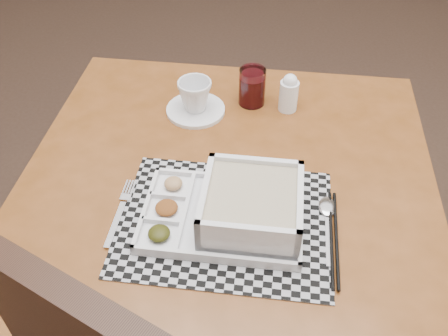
{
  "coord_description": "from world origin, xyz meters",
  "views": [
    {
      "loc": [
        0.24,
        -1.56,
        1.45
      ],
      "look_at": [
        0.13,
        -0.85,
        0.78
      ],
      "focal_mm": 40.0,
      "sensor_mm": 36.0,
      "label": 1
    }
  ],
  "objects": [
    {
      "name": "dining_table",
      "position": [
        0.13,
        -0.78,
        0.61
      ],
      "size": [
        0.92,
        0.92,
        0.68
      ],
      "color": "#592F10",
      "rests_on": "ground"
    },
    {
      "name": "serving_tray",
      "position": [
        0.18,
        -0.9,
        0.72
      ],
      "size": [
        0.32,
        0.22,
        0.09
      ],
      "color": "silver",
      "rests_on": "placemat"
    },
    {
      "name": "cup",
      "position": [
        0.02,
        -0.55,
        0.73
      ],
      "size": [
        0.11,
        0.11,
        0.08
      ],
      "primitive_type": "imported",
      "rotation": [
        0.0,
        0.0,
        -0.36
      ],
      "color": "silver",
      "rests_on": "saucer"
    },
    {
      "name": "saucer",
      "position": [
        0.02,
        -0.55,
        0.69
      ],
      "size": [
        0.15,
        0.15,
        0.01
      ],
      "primitive_type": "cylinder",
      "color": "silver",
      "rests_on": "dining_table"
    },
    {
      "name": "fork",
      "position": [
        -0.07,
        -0.91,
        0.69
      ],
      "size": [
        0.02,
        0.19,
        0.0
      ],
      "color": "#BBBAC1",
      "rests_on": "placemat"
    },
    {
      "name": "juice_glass",
      "position": [
        0.16,
        -0.5,
        0.73
      ],
      "size": [
        0.07,
        0.07,
        0.1
      ],
      "color": "white",
      "rests_on": "dining_table"
    },
    {
      "name": "placemat",
      "position": [
        0.15,
        -0.91,
        0.68
      ],
      "size": [
        0.43,
        0.34,
        0.0
      ],
      "primitive_type": "cube",
      "rotation": [
        0.0,
        0.0,
        0.01
      ],
      "color": "#9C9DA3",
      "rests_on": "dining_table"
    },
    {
      "name": "creamer_bottle",
      "position": [
        0.25,
        -0.51,
        0.73
      ],
      "size": [
        0.05,
        0.05,
        0.1
      ],
      "color": "silver",
      "rests_on": "dining_table"
    },
    {
      "name": "floor",
      "position": [
        0.0,
        0.0,
        0.0
      ],
      "size": [
        5.0,
        5.0,
        0.0
      ],
      "primitive_type": "plane",
      "color": "#2E1F17",
      "rests_on": "ground"
    },
    {
      "name": "spoon",
      "position": [
        0.35,
        -0.86,
        0.69
      ],
      "size": [
        0.04,
        0.18,
        0.01
      ],
      "color": "#BBBAC1",
      "rests_on": "placemat"
    },
    {
      "name": "chopsticks",
      "position": [
        0.36,
        -0.93,
        0.69
      ],
      "size": [
        0.02,
        0.24,
        0.01
      ],
      "color": "black",
      "rests_on": "placemat"
    }
  ]
}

